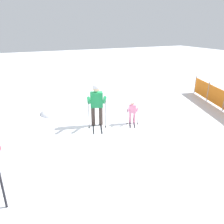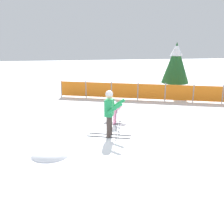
{
  "view_description": "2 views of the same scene",
  "coord_description": "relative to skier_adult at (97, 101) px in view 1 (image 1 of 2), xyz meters",
  "views": [
    {
      "loc": [
        7.35,
        -2.64,
        3.71
      ],
      "look_at": [
        0.37,
        0.52,
        0.7
      ],
      "focal_mm": 35.0,
      "sensor_mm": 36.0,
      "label": 1
    },
    {
      "loc": [
        -1.45,
        -9.45,
        3.64
      ],
      "look_at": [
        0.02,
        0.84,
        0.71
      ],
      "focal_mm": 45.0,
      "sensor_mm": 36.0,
      "label": 2
    }
  ],
  "objects": [
    {
      "name": "ground_plane",
      "position": [
        0.16,
        -0.1,
        -1.02
      ],
      "size": [
        60.0,
        60.0,
        0.0
      ],
      "primitive_type": "plane",
      "color": "white"
    },
    {
      "name": "skier_adult",
      "position": [
        0.0,
        0.0,
        0.0
      ],
      "size": [
        1.64,
        0.93,
        1.71
      ],
      "rotation": [
        0.0,
        0.0,
        -0.33
      ],
      "color": "black",
      "rests_on": "ground_plane"
    },
    {
      "name": "skier_child",
      "position": [
        0.4,
        1.38,
        -0.45
      ],
      "size": [
        0.92,
        0.61,
        0.98
      ],
      "rotation": [
        0.0,
        0.0,
        -0.45
      ],
      "color": "black",
      "rests_on": "ground_plane"
    },
    {
      "name": "snow_mound",
      "position": [
        -2.05,
        -1.44,
        -1.02
      ],
      "size": [
        1.15,
        0.98,
        0.46
      ],
      "primitive_type": "ellipsoid",
      "color": "white",
      "rests_on": "ground_plane"
    }
  ]
}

